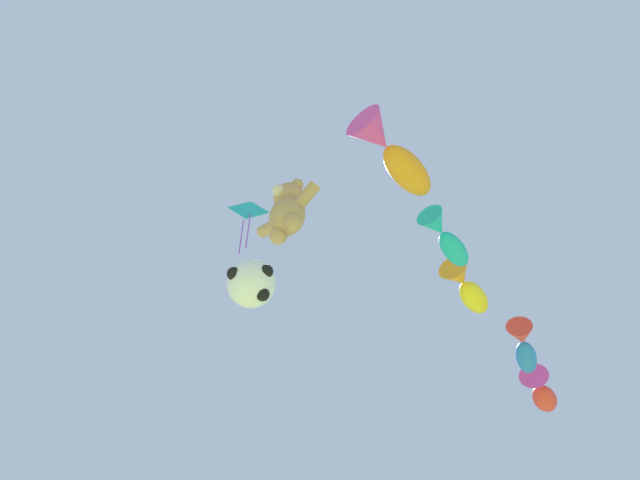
% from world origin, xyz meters
% --- Properties ---
extents(teddy_bear_kite, '(1.64, 0.72, 1.66)m').
position_xyz_m(teddy_bear_kite, '(-0.45, 3.32, 9.73)').
color(teddy_bear_kite, tan).
extents(soccer_ball_kite, '(0.92, 0.91, 0.84)m').
position_xyz_m(soccer_ball_kite, '(-1.12, 3.23, 8.03)').
color(soccer_ball_kite, white).
extents(fish_kite_tangerine, '(0.90, 2.31, 0.86)m').
position_xyz_m(fish_kite_tangerine, '(1.43, 4.44, 11.14)').
color(fish_kite_tangerine, orange).
extents(fish_kite_teal, '(0.83, 1.81, 0.63)m').
position_xyz_m(fish_kite_teal, '(1.00, 6.80, 10.88)').
color(fish_kite_teal, '#19ADB2').
extents(fish_kite_goldfin, '(1.01, 1.96, 0.78)m').
position_xyz_m(fish_kite_goldfin, '(0.28, 8.91, 11.48)').
color(fish_kite_goldfin, yellow).
extents(fish_kite_cobalt, '(1.33, 2.02, 0.68)m').
position_xyz_m(fish_kite_cobalt, '(0.32, 11.31, 10.93)').
color(fish_kite_cobalt, blue).
extents(fish_kite_crimson, '(1.27, 2.02, 0.88)m').
position_xyz_m(fish_kite_crimson, '(-0.58, 14.12, 11.52)').
color(fish_kite_crimson, red).
extents(diamond_kite, '(0.75, 0.99, 2.54)m').
position_xyz_m(diamond_kite, '(-3.28, 4.11, 13.66)').
color(diamond_kite, '#19ADB2').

